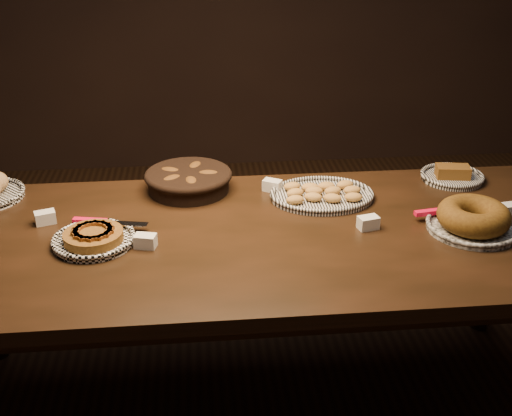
{
  "coord_description": "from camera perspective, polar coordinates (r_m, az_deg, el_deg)",
  "views": [
    {
      "loc": [
        -0.18,
        -1.95,
        1.8
      ],
      "look_at": [
        0.01,
        0.05,
        0.82
      ],
      "focal_mm": 45.0,
      "sensor_mm": 36.0,
      "label": 1
    }
  ],
  "objects": [
    {
      "name": "ground",
      "position": [
        2.66,
        -0.08,
        -16.6
      ],
      "size": [
        5.0,
        5.0,
        0.0
      ],
      "primitive_type": "plane",
      "color": "black",
      "rests_on": "ground"
    },
    {
      "name": "buffet_table",
      "position": [
        2.25,
        -0.09,
        -3.85
      ],
      "size": [
        2.4,
        1.0,
        0.75
      ],
      "color": "black",
      "rests_on": "ground"
    },
    {
      "name": "apple_tart_plate",
      "position": [
        2.21,
        -14.23,
        -2.57
      ],
      "size": [
        0.32,
        0.28,
        0.05
      ],
      "rotation": [
        0.0,
        0.0,
        0.23
      ],
      "color": "white",
      "rests_on": "buffet_table"
    },
    {
      "name": "madeleine_platter",
      "position": [
        2.47,
        5.87,
        1.23
      ],
      "size": [
        0.39,
        0.32,
        0.05
      ],
      "rotation": [
        0.0,
        0.0,
        0.03
      ],
      "color": "black",
      "rests_on": "buffet_table"
    },
    {
      "name": "bundt_cake_plate",
      "position": [
        2.34,
        18.71,
        -0.96
      ],
      "size": [
        0.34,
        0.32,
        0.1
      ],
      "rotation": [
        0.0,
        0.0,
        0.24
      ],
      "color": "black",
      "rests_on": "buffet_table"
    },
    {
      "name": "croissant_basket",
      "position": [
        2.53,
        -6.03,
        2.58
      ],
      "size": [
        0.4,
        0.4,
        0.09
      ],
      "rotation": [
        0.0,
        0.0,
        -0.3
      ],
      "color": "black",
      "rests_on": "buffet_table"
    },
    {
      "name": "loaf_plate",
      "position": [
        2.75,
        17.05,
        2.79
      ],
      "size": [
        0.26,
        0.26,
        0.06
      ],
      "rotation": [
        0.0,
        0.0,
        -0.16
      ],
      "color": "black",
      "rests_on": "buffet_table"
    },
    {
      "name": "tent_cards",
      "position": [
        2.3,
        1.28,
        -0.56
      ],
      "size": [
        1.74,
        0.48,
        0.04
      ],
      "color": "white",
      "rests_on": "buffet_table"
    }
  ]
}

